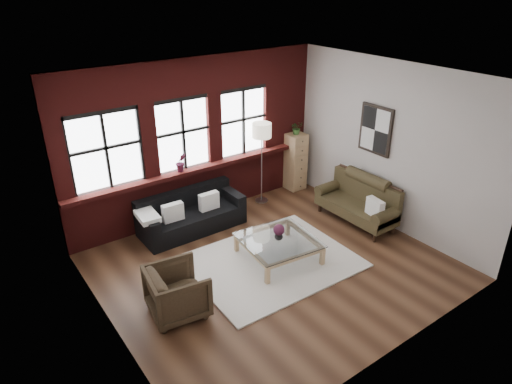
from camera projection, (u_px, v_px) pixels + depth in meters
floor at (272, 265)px, 7.88m from camera, size 5.50×5.50×0.00m
ceiling at (275, 79)px, 6.49m from camera, size 5.50×5.50×0.00m
wall_back at (196, 139)px, 9.01m from camera, size 5.50×0.00×5.50m
wall_front at (404, 252)px, 5.36m from camera, size 5.50×0.00×5.50m
wall_left at (101, 234)px, 5.73m from camera, size 0.00×5.00×5.00m
wall_right at (388, 146)px, 8.64m from camera, size 0.00×5.00×5.00m
brick_backwall at (197, 140)px, 8.96m from camera, size 5.50×0.12×3.20m
sill_ledge at (201, 168)px, 9.14m from camera, size 5.50×0.30×0.08m
window_left at (106, 152)px, 7.95m from camera, size 1.38×0.10×1.50m
window_mid at (183, 135)px, 8.75m from camera, size 1.38×0.10×1.50m
window_right at (243, 123)px, 9.49m from camera, size 1.38×0.10×1.50m
wall_poster at (376, 130)px, 8.73m from camera, size 0.05×0.74×0.94m
shag_rug at (272, 262)px, 7.96m from camera, size 2.82×2.25×0.03m
dark_sofa at (192, 213)px, 8.84m from camera, size 2.03×0.82×0.74m
pillow_a at (173, 212)px, 8.46m from camera, size 0.41×0.16×0.34m
pillow_b at (209, 201)px, 8.86m from camera, size 0.40×0.14×0.34m
vintage_settee at (356, 201)px, 9.06m from camera, size 0.77×1.74×0.93m
pillow_settee at (375, 208)px, 8.59m from camera, size 0.19×0.40×0.34m
armchair at (178, 292)px, 6.64m from camera, size 0.94×0.92×0.76m
coffee_table at (278, 249)px, 7.99m from camera, size 1.35×1.35×0.41m
vase at (279, 236)px, 7.87m from camera, size 0.17×0.17×0.15m
flowers at (279, 230)px, 7.82m from camera, size 0.20×0.20×0.20m
drawer_chest at (295, 162)px, 10.45m from camera, size 0.40×0.40×1.32m
potted_plant_top at (297, 128)px, 10.10m from camera, size 0.31×0.28×0.30m
floor_lamp at (262, 160)px, 9.69m from camera, size 0.40×0.40×1.93m
sill_plant at (181, 162)px, 8.79m from camera, size 0.23×0.20×0.38m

